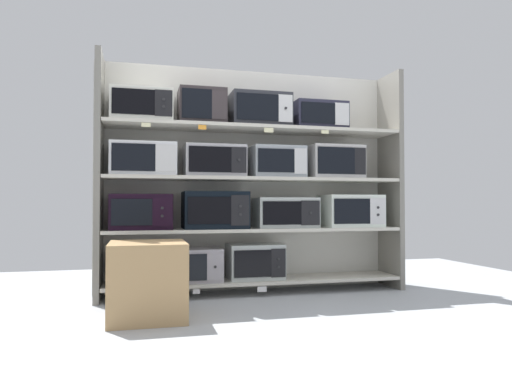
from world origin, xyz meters
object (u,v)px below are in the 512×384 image
microwave_3 (141,212)px  microwave_2 (255,261)px  microwave_13 (260,111)px  microwave_14 (318,117)px  microwave_10 (333,163)px  microwave_7 (143,160)px  microwave_12 (202,108)px  microwave_0 (135,267)px  microwave_5 (285,213)px  microwave_6 (350,211)px  microwave_9 (276,162)px  microwave_11 (142,107)px  microwave_8 (214,161)px  microwave_4 (215,210)px  shipping_carton (147,280)px  microwave_1 (195,265)px

microwave_3 → microwave_2: bearing=-0.0°
microwave_13 → microwave_14: bearing=0.0°
microwave_2 → microwave_10: (0.78, -0.00, 0.94)m
microwave_7 → microwave_10: size_ratio=1.10×
microwave_12 → microwave_13: size_ratio=0.76×
microwave_0 → microwave_13: microwave_13 is taller
microwave_5 → microwave_6: 0.66m
microwave_12 → microwave_10: bearing=-0.0°
microwave_6 → microwave_13: 1.31m
microwave_6 → microwave_9: (-0.75, 0.00, 0.46)m
microwave_3 → microwave_7: bearing=-0.9°
microwave_11 → microwave_12: size_ratio=1.25×
microwave_13 → microwave_14: microwave_13 is taller
microwave_9 → microwave_14: microwave_14 is taller
microwave_2 → microwave_12: (-0.50, -0.00, 1.41)m
microwave_8 → microwave_4: bearing=2.4°
microwave_12 → shipping_carton: 1.69m
microwave_6 → microwave_13: (-0.92, -0.00, 0.94)m
microwave_5 → microwave_4: bearing=180.0°
microwave_2 → microwave_7: microwave_7 is taller
microwave_6 → microwave_9: microwave_9 is taller
microwave_2 → shipping_carton: size_ratio=0.92×
microwave_3 → microwave_8: size_ratio=0.98×
microwave_9 → microwave_0: bearing=-180.0°
microwave_12 → microwave_7: bearing=180.0°
microwave_13 → shipping_carton: 1.91m
microwave_1 → microwave_5: microwave_5 is taller
microwave_0 → microwave_4: bearing=0.0°
microwave_4 → shipping_carton: 1.09m
microwave_0 → shipping_carton: size_ratio=0.80×
microwave_3 → shipping_carton: microwave_3 is taller
microwave_11 → microwave_5: bearing=0.0°
microwave_10 → shipping_carton: 2.14m
microwave_13 → microwave_8: bearing=-180.0°
microwave_6 → microwave_8: 1.42m
microwave_12 → microwave_8: bearing=-0.0°
microwave_1 → microwave_8: size_ratio=0.86×
microwave_10 → microwave_4: bearing=180.0°
microwave_3 → microwave_12: bearing=-0.0°
microwave_0 → microwave_12: (0.58, -0.00, 1.42)m
microwave_14 → shipping_carton: size_ratio=0.92×
microwave_4 → microwave_7: 0.78m
microwave_2 → microwave_5: (0.29, 0.00, 0.45)m
microwave_5 → microwave_14: (0.33, 0.00, 0.93)m
microwave_13 → shipping_carton: microwave_13 is taller
microwave_5 → microwave_8: (-0.68, -0.00, 0.47)m
microwave_7 → microwave_9: size_ratio=1.15×
microwave_11 → microwave_2: bearing=0.0°
microwave_1 → microwave_11: bearing=-180.0°
microwave_11 → microwave_13: (1.07, 0.00, 0.02)m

